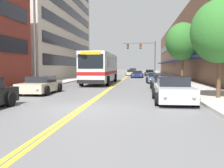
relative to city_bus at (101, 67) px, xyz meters
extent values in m
plane|color=slate|center=(1.77, 20.38, -1.83)|extent=(240.00, 240.00, 0.00)
cube|color=#B2ADA5|center=(-5.35, 20.38, -1.76)|extent=(3.24, 106.00, 0.15)
cube|color=#B2ADA5|center=(8.90, 20.38, -1.76)|extent=(3.24, 106.00, 0.15)
cube|color=yellow|center=(1.67, 20.38, -1.83)|extent=(0.14, 106.00, 0.01)
cube|color=yellow|center=(1.87, 20.38, -1.83)|extent=(0.14, 106.00, 0.01)
cube|color=beige|center=(-13.22, 14.39, 10.53)|extent=(12.00, 28.67, 24.73)
cube|color=black|center=(-7.18, 14.39, 0.91)|extent=(0.08, 26.38, 1.40)
cube|color=black|center=(-7.18, 14.39, 3.66)|extent=(0.08, 26.38, 1.40)
cube|color=black|center=(-7.18, 14.39, 6.41)|extent=(0.08, 26.38, 1.40)
cube|color=black|center=(-7.18, 14.39, 9.16)|extent=(0.08, 26.38, 1.40)
cube|color=brown|center=(14.77, 20.38, 3.44)|extent=(8.00, 68.00, 10.55)
cube|color=navy|center=(10.22, 20.38, 1.07)|extent=(1.10, 61.20, 0.24)
cube|color=black|center=(10.73, 20.38, 4.71)|extent=(0.08, 61.20, 1.40)
cube|color=silver|center=(0.00, -0.10, -0.03)|extent=(2.50, 11.46, 2.90)
cube|color=#B21919|center=(0.00, -0.10, -0.61)|extent=(2.52, 11.48, 0.32)
cube|color=black|center=(0.00, 0.47, 0.43)|extent=(2.53, 8.94, 1.04)
cube|color=black|center=(0.00, -5.85, 0.49)|extent=(2.25, 0.04, 1.27)
cube|color=yellow|center=(0.00, -5.86, 1.21)|extent=(1.80, 0.06, 0.28)
cube|color=black|center=(0.00, -5.87, -1.30)|extent=(2.45, 0.08, 0.32)
cylinder|color=black|center=(-1.28, -4.00, -1.33)|extent=(0.30, 1.00, 1.00)
cylinder|color=black|center=(1.28, -4.00, -1.33)|extent=(0.30, 1.00, 1.00)
cylinder|color=black|center=(-1.28, 3.05, -1.33)|extent=(0.30, 1.00, 1.00)
cylinder|color=black|center=(1.28, 3.05, -1.33)|extent=(0.30, 1.00, 1.00)
cube|color=maroon|center=(-2.56, 15.39, -1.28)|extent=(1.84, 4.69, 0.73)
cube|color=black|center=(-2.56, 15.57, -0.65)|extent=(1.59, 2.06, 0.52)
cylinder|color=black|center=(-3.50, 13.93, -1.49)|extent=(0.22, 0.68, 0.68)
cylinder|color=black|center=(-1.61, 13.93, -1.49)|extent=(0.22, 0.68, 0.68)
cylinder|color=black|center=(-3.50, 16.84, -1.49)|extent=(0.22, 0.68, 0.68)
cylinder|color=black|center=(-1.61, 16.84, -1.49)|extent=(0.22, 0.68, 0.68)
sphere|color=silver|center=(-3.20, 13.02, -1.24)|extent=(0.16, 0.16, 0.16)
sphere|color=silver|center=(-1.91, 13.02, -1.24)|extent=(0.16, 0.16, 0.16)
cube|color=red|center=(-3.22, 17.74, -1.24)|extent=(0.18, 0.04, 0.10)
cube|color=red|center=(-1.89, 17.74, -1.24)|extent=(0.18, 0.04, 0.10)
cylinder|color=black|center=(-1.61, -16.51, -1.50)|extent=(0.22, 0.67, 0.67)
cube|color=red|center=(-1.89, -15.62, -1.27)|extent=(0.18, 0.04, 0.10)
cube|color=beige|center=(-2.49, -10.90, -1.36)|extent=(1.81, 4.07, 0.59)
cube|color=black|center=(-2.49, -10.74, -0.85)|extent=(1.55, 1.79, 0.42)
cylinder|color=black|center=(-3.41, -12.17, -1.51)|extent=(0.22, 0.64, 0.64)
cylinder|color=black|center=(-1.56, -12.17, -1.51)|extent=(0.22, 0.64, 0.64)
cylinder|color=black|center=(-3.41, -9.64, -1.51)|extent=(0.22, 0.64, 0.64)
cylinder|color=black|center=(-1.56, -9.64, -1.51)|extent=(0.22, 0.64, 0.64)
sphere|color=silver|center=(-3.12, -12.96, -1.33)|extent=(0.16, 0.16, 0.16)
sphere|color=silver|center=(-1.85, -12.96, -1.33)|extent=(0.16, 0.16, 0.16)
cube|color=red|center=(-3.14, -8.86, -1.33)|extent=(0.18, 0.04, 0.10)
cube|color=red|center=(-1.84, -8.86, -1.33)|extent=(0.18, 0.04, 0.10)
cube|color=#B7B7BC|center=(6.03, -14.22, -1.32)|extent=(1.74, 4.23, 0.68)
cube|color=black|center=(6.03, -14.06, -0.74)|extent=(1.49, 1.86, 0.48)
cylinder|color=black|center=(5.14, -15.53, -1.51)|extent=(0.22, 0.64, 0.64)
cylinder|color=black|center=(6.92, -15.53, -1.51)|extent=(0.22, 0.64, 0.64)
cylinder|color=black|center=(5.14, -12.91, -1.51)|extent=(0.22, 0.64, 0.64)
cylinder|color=black|center=(6.92, -12.91, -1.51)|extent=(0.22, 0.64, 0.64)
sphere|color=silver|center=(5.42, -16.36, -1.28)|extent=(0.16, 0.16, 0.16)
sphere|color=silver|center=(6.64, -16.36, -1.28)|extent=(0.16, 0.16, 0.16)
cube|color=red|center=(5.41, -12.10, -1.28)|extent=(0.18, 0.04, 0.10)
cube|color=red|center=(6.66, -12.10, -1.28)|extent=(0.18, 0.04, 0.10)
cube|color=#475675|center=(6.07, 1.83, -1.39)|extent=(1.86, 4.35, 0.56)
cube|color=black|center=(6.07, 2.00, -0.90)|extent=(1.60, 1.91, 0.43)
cylinder|color=black|center=(5.12, 0.48, -1.53)|extent=(0.22, 0.60, 0.60)
cylinder|color=black|center=(7.03, 0.48, -1.53)|extent=(0.22, 0.60, 0.60)
cylinder|color=black|center=(5.12, 3.17, -1.53)|extent=(0.22, 0.60, 0.60)
cylinder|color=black|center=(7.03, 3.17, -1.53)|extent=(0.22, 0.60, 0.60)
sphere|color=silver|center=(5.42, -0.37, -1.36)|extent=(0.16, 0.16, 0.16)
sphere|color=silver|center=(6.73, -0.37, -1.36)|extent=(0.16, 0.16, 0.16)
cube|color=red|center=(5.41, 4.01, -1.36)|extent=(0.18, 0.04, 0.10)
cube|color=red|center=(6.74, 4.01, -1.36)|extent=(0.18, 0.04, 0.10)
cube|color=#232328|center=(6.19, 23.71, -1.33)|extent=(1.79, 4.31, 0.64)
cube|color=black|center=(6.19, 23.88, -0.79)|extent=(1.54, 1.89, 0.44)
cylinder|color=black|center=(5.27, 22.37, -1.50)|extent=(0.22, 0.67, 0.67)
cylinder|color=black|center=(7.10, 22.37, -1.50)|extent=(0.22, 0.67, 0.67)
cylinder|color=black|center=(5.27, 25.04, -1.50)|extent=(0.22, 0.67, 0.67)
cylinder|color=black|center=(7.10, 25.04, -1.50)|extent=(0.22, 0.67, 0.67)
sphere|color=silver|center=(5.56, 21.53, -1.30)|extent=(0.16, 0.16, 0.16)
sphere|color=silver|center=(6.81, 21.53, -1.30)|extent=(0.16, 0.16, 0.16)
cube|color=red|center=(5.54, 25.87, -1.30)|extent=(0.18, 0.04, 0.10)
cube|color=red|center=(6.83, 25.87, -1.30)|extent=(0.18, 0.04, 0.10)
cube|color=#38383D|center=(6.16, -7.58, -1.36)|extent=(1.72, 4.53, 0.58)
cube|color=black|center=(6.16, -7.40, -0.81)|extent=(1.48, 1.99, 0.52)
cylinder|color=black|center=(5.28, -8.98, -1.50)|extent=(0.22, 0.66, 0.66)
cylinder|color=black|center=(7.04, -8.98, -1.50)|extent=(0.22, 0.66, 0.66)
cylinder|color=black|center=(5.28, -6.17, -1.50)|extent=(0.22, 0.66, 0.66)
cylinder|color=black|center=(7.04, -6.17, -1.50)|extent=(0.22, 0.66, 0.66)
sphere|color=silver|center=(5.56, -9.86, -1.33)|extent=(0.16, 0.16, 0.16)
sphere|color=silver|center=(6.76, -9.86, -1.33)|extent=(0.16, 0.16, 0.16)
cube|color=red|center=(5.54, -5.30, -1.33)|extent=(0.18, 0.04, 0.10)
cube|color=red|center=(6.78, -5.30, -1.33)|extent=(0.18, 0.04, 0.10)
cube|color=white|center=(2.45, 35.56, -1.27)|extent=(1.83, 4.70, 0.75)
cube|color=black|center=(2.45, 35.75, -0.63)|extent=(1.57, 2.07, 0.53)
cylinder|color=black|center=(1.52, 34.10, -1.49)|extent=(0.22, 0.69, 0.69)
cylinder|color=black|center=(3.39, 34.10, -1.49)|extent=(0.22, 0.69, 0.69)
cylinder|color=black|center=(1.52, 37.02, -1.49)|extent=(0.22, 0.69, 0.69)
cylinder|color=black|center=(3.39, 37.02, -1.49)|extent=(0.22, 0.69, 0.69)
sphere|color=silver|center=(1.81, 33.19, -1.23)|extent=(0.16, 0.16, 0.16)
sphere|color=silver|center=(3.09, 33.19, -1.23)|extent=(0.16, 0.16, 0.16)
cube|color=red|center=(1.80, 37.92, -1.23)|extent=(0.18, 0.04, 0.10)
cube|color=red|center=(3.11, 37.92, -1.23)|extent=(0.18, 0.04, 0.10)
cube|color=#BCAD89|center=(2.43, 25.13, -1.38)|extent=(1.89, 4.34, 0.56)
cube|color=black|center=(2.43, 25.30, -0.84)|extent=(1.63, 1.91, 0.51)
cylinder|color=black|center=(1.47, 23.78, -1.51)|extent=(0.22, 0.64, 0.64)
cylinder|color=black|center=(3.40, 23.78, -1.51)|extent=(0.22, 0.64, 0.64)
cylinder|color=black|center=(1.47, 26.47, -1.51)|extent=(0.22, 0.64, 0.64)
cylinder|color=black|center=(3.40, 26.47, -1.51)|extent=(0.22, 0.64, 0.64)
sphere|color=silver|center=(1.77, 22.94, -1.35)|extent=(0.16, 0.16, 0.16)
sphere|color=silver|center=(3.10, 22.94, -1.35)|extent=(0.16, 0.16, 0.16)
cube|color=red|center=(1.75, 27.31, -1.35)|extent=(0.18, 0.04, 0.10)
cube|color=red|center=(3.12, 27.31, -1.35)|extent=(0.18, 0.04, 0.10)
cube|color=#19234C|center=(3.79, 15.59, -1.36)|extent=(1.84, 4.54, 0.57)
cube|color=black|center=(3.79, 15.77, -0.86)|extent=(1.58, 2.00, 0.44)
cylinder|color=black|center=(2.85, 14.19, -1.49)|extent=(0.22, 0.69, 0.69)
cylinder|color=black|center=(4.73, 14.19, -1.49)|extent=(0.22, 0.69, 0.69)
cylinder|color=black|center=(2.85, 17.00, -1.49)|extent=(0.22, 0.69, 0.69)
cylinder|color=black|center=(4.73, 17.00, -1.49)|extent=(0.22, 0.69, 0.69)
sphere|color=silver|center=(3.15, 13.30, -1.33)|extent=(0.16, 0.16, 0.16)
sphere|color=silver|center=(4.44, 13.30, -1.33)|extent=(0.16, 0.16, 0.16)
cube|color=red|center=(3.13, 17.87, -1.33)|extent=(0.18, 0.04, 0.10)
cube|color=red|center=(4.45, 17.87, -1.33)|extent=(0.18, 0.04, 0.10)
cylinder|color=#47474C|center=(6.97, 19.19, 1.44)|extent=(0.18, 0.18, 6.55)
cylinder|color=#47474C|center=(4.03, 19.19, 4.37)|extent=(5.89, 0.11, 0.11)
cube|color=black|center=(4.32, 19.19, 3.77)|extent=(0.34, 0.26, 0.92)
sphere|color=red|center=(4.32, 19.03, 4.04)|extent=(0.18, 0.18, 0.18)
sphere|color=yellow|center=(4.32, 19.03, 3.77)|extent=(0.18, 0.18, 0.18)
sphere|color=green|center=(4.32, 19.03, 3.49)|extent=(0.18, 0.18, 0.18)
cylinder|color=black|center=(4.32, 19.19, 4.30)|extent=(0.02, 0.02, 0.14)
cube|color=black|center=(1.96, 19.19, 3.77)|extent=(0.34, 0.26, 0.92)
sphere|color=red|center=(1.96, 19.03, 4.04)|extent=(0.18, 0.18, 0.18)
sphere|color=yellow|center=(1.96, 19.03, 3.77)|extent=(0.18, 0.18, 0.18)
sphere|color=green|center=(1.96, 19.03, 3.49)|extent=(0.18, 0.18, 0.18)
cylinder|color=black|center=(1.96, 19.19, 4.30)|extent=(0.02, 0.02, 0.14)
cylinder|color=#47474C|center=(-3.53, -9.27, 2.06)|extent=(0.16, 0.16, 7.78)
cylinder|color=brown|center=(8.59, -13.20, -0.55)|extent=(0.22, 0.22, 2.26)
ellipsoid|color=#2D6B28|center=(8.59, -13.20, 1.91)|extent=(3.12, 3.12, 3.43)
cylinder|color=brown|center=(8.89, 0.75, -0.24)|extent=(0.25, 0.25, 2.87)
ellipsoid|color=#2D6B28|center=(8.89, 0.75, 2.76)|extent=(3.70, 3.70, 4.07)
cylinder|color=yellow|center=(7.72, -5.51, -1.33)|extent=(0.22, 0.22, 0.70)
sphere|color=yellow|center=(7.72, -5.51, -0.93)|extent=(0.20, 0.20, 0.20)
cylinder|color=yellow|center=(7.57, -5.51, -1.25)|extent=(0.08, 0.10, 0.10)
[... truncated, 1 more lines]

